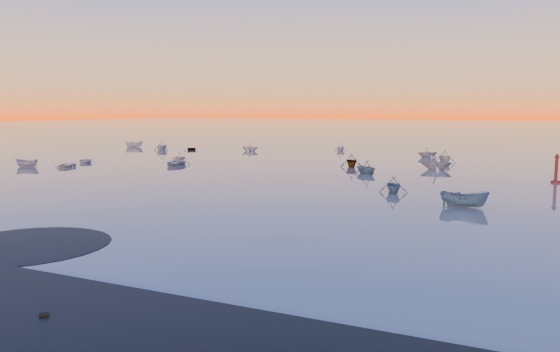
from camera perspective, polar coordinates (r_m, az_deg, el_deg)
The scene contains 7 objects.
ground at distance 123.51m, azimuth 15.73°, elevation 3.02°, with size 600.00×600.00×0.00m, color slate.
mud_lobes at distance 30.15m, azimuth -19.26°, elevation -8.72°, with size 140.00×6.00×0.07m, color black, non-canonical shape.
moored_fleet at distance 77.72m, azimuth 9.86°, elevation 0.99°, with size 124.00×58.00×1.20m, color silver, non-canonical shape.
boat_near_left at distance 86.81m, azimuth -19.67°, elevation 1.30°, with size 3.80×1.58×0.95m, color silver.
boat_near_center at distance 47.26m, azimuth 18.66°, elevation -3.10°, with size 3.91×1.65×1.35m, color #3E6177.
boat_near_right at distance 53.63m, azimuth 11.75°, elevation -1.71°, with size 3.48×1.57×1.22m, color #3E6177.
channel_marker at distance 66.64m, azimuth 26.90°, elevation 0.50°, with size 0.94×0.94×3.35m.
Camera 1 is at (20.61, -21.52, 7.96)m, focal length 35.00 mm.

